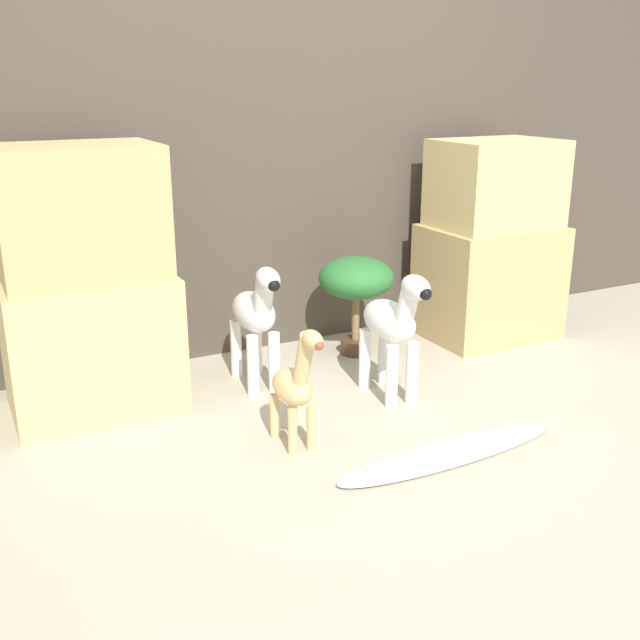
# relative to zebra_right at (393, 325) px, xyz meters

# --- Properties ---
(ground_plane) EXTENTS (14.00, 14.00, 0.00)m
(ground_plane) POSITION_rel_zebra_right_xyz_m (-0.13, -0.45, -0.35)
(ground_plane) COLOR #B2A88E
(wall_back) EXTENTS (6.40, 0.08, 2.20)m
(wall_back) POSITION_rel_zebra_right_xyz_m (-0.13, 0.93, 0.75)
(wall_back) COLOR #473D33
(wall_back) RESTS_ON ground_plane
(rock_pillar_left) EXTENTS (0.70, 0.52, 1.14)m
(rock_pillar_left) POSITION_rel_zebra_right_xyz_m (-1.21, 0.50, 0.20)
(rock_pillar_left) COLOR #D1B775
(rock_pillar_left) RESTS_ON ground_plane
(rock_pillar_right) EXTENTS (0.70, 0.52, 1.08)m
(rock_pillar_right) POSITION_rel_zebra_right_xyz_m (0.95, 0.50, 0.16)
(rock_pillar_right) COLOR tan
(rock_pillar_right) RESTS_ON ground_plane
(zebra_right) EXTENTS (0.18, 0.48, 0.61)m
(zebra_right) POSITION_rel_zebra_right_xyz_m (0.00, 0.00, 0.00)
(zebra_right) COLOR white
(zebra_right) RESTS_ON ground_plane
(zebra_left) EXTENTS (0.19, 0.49, 0.61)m
(zebra_left) POSITION_rel_zebra_right_xyz_m (-0.49, 0.40, 0.00)
(zebra_left) COLOR white
(zebra_left) RESTS_ON ground_plane
(giraffe_figurine) EXTENTS (0.14, 0.36, 0.53)m
(giraffe_figurine) POSITION_rel_zebra_right_xyz_m (-0.59, -0.23, -0.09)
(giraffe_figurine) COLOR tan
(giraffe_figurine) RESTS_ON ground_plane
(potted_palm_front) EXTENTS (0.39, 0.39, 0.52)m
(potted_palm_front) POSITION_rel_zebra_right_xyz_m (0.14, 0.57, 0.04)
(potted_palm_front) COLOR #513323
(potted_palm_front) RESTS_ON ground_plane
(surfboard) EXTENTS (1.01, 0.24, 0.07)m
(surfboard) POSITION_rel_zebra_right_xyz_m (-0.11, -0.58, -0.33)
(surfboard) COLOR silver
(surfboard) RESTS_ON ground_plane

